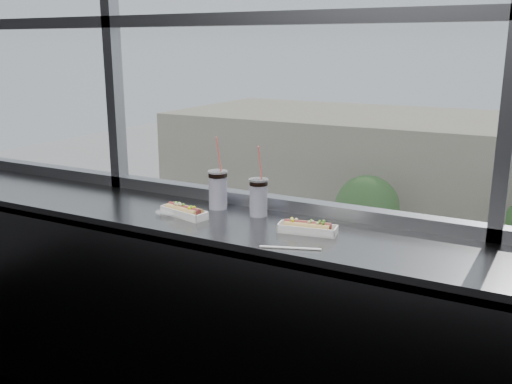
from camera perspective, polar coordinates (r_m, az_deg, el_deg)
The scene contains 16 objects.
wall_back_lower at distance 3.01m, azimuth 2.02°, elevation -11.75°, with size 6.00×6.00×0.00m, color black.
counter at distance 2.59m, azimuth -0.57°, elevation -3.78°, with size 6.00×0.55×0.06m, color gray.
counter_fascia at distance 2.60m, azimuth -3.36°, elevation -16.29°, with size 6.00×0.04×1.04m, color gray.
hotdog_tray_left at distance 2.70m, azimuth -7.20°, elevation -1.91°, with size 0.27×0.14×0.06m.
hotdog_tray_right at distance 2.45m, azimuth 5.18°, elevation -3.55°, with size 0.26×0.12×0.06m.
soda_cup_left at distance 2.79m, azimuth -3.83°, elevation 0.44°, with size 0.10×0.10×0.36m.
soda_cup_right at distance 2.67m, azimuth 0.25°, elevation -0.34°, with size 0.09×0.09×0.34m.
loose_straw at distance 2.27m, azimuth 3.45°, elevation -5.60°, with size 0.01×0.01×0.24m, color white.
wrapper at distance 2.73m, azimuth -9.02°, elevation -2.03°, with size 0.11×0.08×0.03m, color silver.
street_asphalt at distance 25.88m, azimuth 22.64°, elevation -16.48°, with size 80.00×10.00×0.06m, color black.
far_sidewalk at distance 33.06m, azimuth 24.15°, elevation -9.72°, with size 80.00×6.00×0.04m, color #AFAAA5.
car_far_a at distance 31.21m, azimuth 3.88°, elevation -7.49°, with size 6.80×2.83×2.27m, color #342A2C.
car_near_a at distance 25.76m, azimuth -7.51°, elevation -12.84°, with size 6.18×2.57×2.06m, color gray.
car_near_b at distance 23.42m, azimuth 3.50°, elevation -15.79°, with size 6.05×2.52×2.02m, color black.
pedestrian_b at distance 33.10m, azimuth 21.79°, elevation -7.43°, with size 0.93×0.70×2.10m, color #66605B.
tree_left at distance 33.02m, azimuth 11.02°, elevation -1.53°, with size 3.68×3.68×5.75m.
Camera 1 is at (1.18, -0.93, 1.88)m, focal length 40.00 mm.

